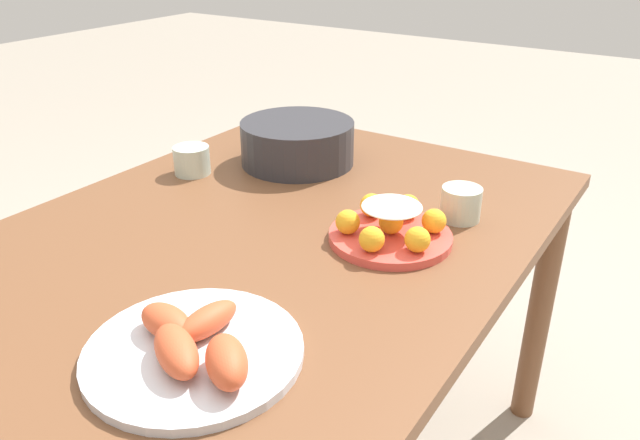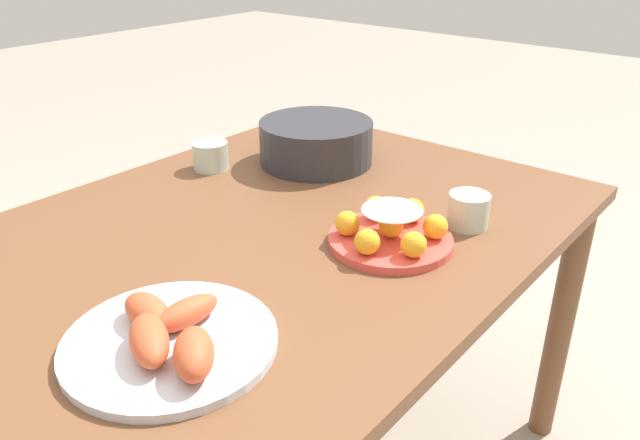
{
  "view_description": "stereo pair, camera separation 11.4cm",
  "coord_description": "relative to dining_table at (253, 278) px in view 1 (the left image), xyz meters",
  "views": [
    {
      "loc": [
        -0.79,
        -0.67,
        1.25
      ],
      "look_at": [
        0.07,
        -0.11,
        0.75
      ],
      "focal_mm": 35.0,
      "sensor_mm": 36.0,
      "label": 1
    },
    {
      "loc": [
        -0.72,
        -0.77,
        1.25
      ],
      "look_at": [
        0.07,
        -0.11,
        0.75
      ],
      "focal_mm": 35.0,
      "sensor_mm": 36.0,
      "label": 2
    }
  ],
  "objects": [
    {
      "name": "dining_table",
      "position": [
        0.0,
        0.0,
        0.0
      ],
      "size": [
        1.36,
        0.93,
        0.71
      ],
      "color": "brown",
      "rests_on": "ground_plane"
    },
    {
      "name": "cake_plate",
      "position": [
        0.13,
        -0.22,
        0.11
      ],
      "size": [
        0.23,
        0.23,
        0.08
      ],
      "color": "#E04C42",
      "rests_on": "dining_table"
    },
    {
      "name": "serving_bowl",
      "position": [
        0.37,
        0.15,
        0.14
      ],
      "size": [
        0.27,
        0.27,
        0.1
      ],
      "color": "#2D2D33",
      "rests_on": "dining_table"
    },
    {
      "name": "seafood_platter",
      "position": [
        -0.32,
        -0.16,
        0.11
      ],
      "size": [
        0.3,
        0.3,
        0.07
      ],
      "color": "silver",
      "rests_on": "dining_table"
    },
    {
      "name": "cup_near",
      "position": [
        0.29,
        -0.3,
        0.12
      ],
      "size": [
        0.08,
        0.08,
        0.07
      ],
      "color": "beige",
      "rests_on": "dining_table"
    },
    {
      "name": "cup_far",
      "position": [
        0.18,
        0.32,
        0.12
      ],
      "size": [
        0.08,
        0.08,
        0.07
      ],
      "color": "beige",
      "rests_on": "dining_table"
    }
  ]
}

